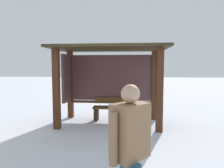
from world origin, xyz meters
TOP-DOWN VIEW (x-y plane):
  - ground_plane at (0.00, 0.00)m, footprint 60.00×60.00m
  - bus_shelter at (-0.11, 0.20)m, footprint 3.44×1.91m
  - bench_left_inside at (0.00, 0.39)m, footprint 1.15×0.41m
  - person_walking at (0.66, -4.01)m, footprint 0.46×0.53m

SIDE VIEW (x-z plane):
  - ground_plane at x=0.00m, z-range 0.00..0.00m
  - bench_left_inside at x=0.00m, z-range -0.03..0.72m
  - person_walking at x=0.66m, z-range 0.12..1.70m
  - bus_shelter at x=-0.11m, z-range 0.53..2.91m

